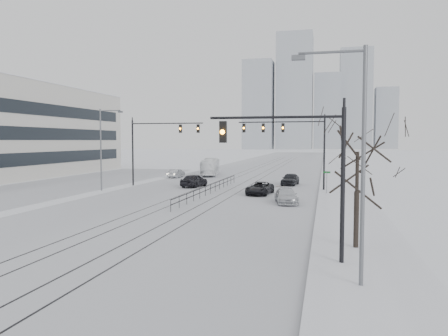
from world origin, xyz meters
TOP-DOWN VIEW (x-y plane):
  - ground at (0.00, 0.00)m, footprint 500.00×500.00m
  - road at (0.00, 60.00)m, footprint 22.00×260.00m
  - sidewalk_east at (13.50, 60.00)m, footprint 5.00×260.00m
  - curb at (11.05, 60.00)m, footprint 0.10×260.00m
  - parking_strip at (-20.00, 35.00)m, footprint 14.00×60.00m
  - tram_rails at (-0.00, 40.00)m, footprint 5.30×180.00m
  - skyline at (5.02, 273.63)m, footprint 96.00×48.00m
  - traffic_mast_near at (10.79, 6.00)m, footprint 6.10×0.37m
  - traffic_mast_ne at (8.15, 34.99)m, footprint 9.60×0.37m
  - traffic_mast_nw at (-8.52, 36.00)m, footprint 9.10×0.37m
  - street_light_east at (12.70, 3.00)m, footprint 2.73×0.25m
  - street_light_west at (-12.20, 30.00)m, footprint 2.73×0.25m
  - bare_tree at (13.20, 9.00)m, footprint 4.40×4.40m
  - median_fence at (0.00, 30.00)m, footprint 0.06×24.00m
  - street_sign at (11.80, 32.00)m, footprint 0.70×0.06m
  - sedan_sb_inner at (-3.60, 35.91)m, footprint 2.53×4.80m
  - sedan_sb_outer at (-10.00, 47.73)m, footprint 1.58×3.95m
  - sedan_nb_front at (5.12, 30.38)m, footprint 2.67×4.86m
  - sedan_nb_right at (8.31, 24.79)m, footprint 2.68×4.79m
  - sedan_nb_far at (7.39, 40.68)m, footprint 2.27×4.52m
  - box_truck at (-6.08, 52.72)m, footprint 3.78×9.76m

SIDE VIEW (x-z plane):
  - ground at x=0.00m, z-range 0.00..0.00m
  - road at x=0.00m, z-range 0.00..0.02m
  - parking_strip at x=-20.00m, z-range 0.00..0.03m
  - tram_rails at x=0.00m, z-range 0.02..0.03m
  - curb at x=11.05m, z-range 0.00..0.12m
  - sidewalk_east at x=13.50m, z-range 0.00..0.16m
  - median_fence at x=0.00m, z-range 0.03..1.03m
  - sedan_sb_outer at x=-10.00m, z-range 0.00..1.28m
  - sedan_nb_front at x=5.12m, z-range 0.00..1.29m
  - sedan_nb_right at x=8.31m, z-range 0.00..1.31m
  - sedan_nb_far at x=7.39m, z-range 0.00..1.48m
  - sedan_sb_inner at x=-3.60m, z-range 0.00..1.56m
  - box_truck at x=-6.08m, z-range 0.00..2.65m
  - street_sign at x=11.80m, z-range 0.41..2.81m
  - bare_tree at x=13.20m, z-range 1.44..7.54m
  - traffic_mast_near at x=10.79m, z-range 1.06..8.06m
  - street_light_east at x=12.70m, z-range 0.71..9.71m
  - street_light_west at x=-12.20m, z-range 0.71..9.71m
  - traffic_mast_nw at x=-8.52m, z-range 1.57..9.57m
  - traffic_mast_ne at x=8.15m, z-range 1.76..9.76m
  - skyline at x=5.02m, z-range -5.35..66.65m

